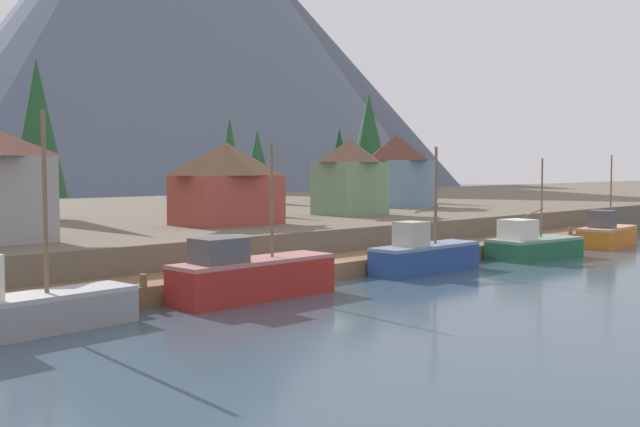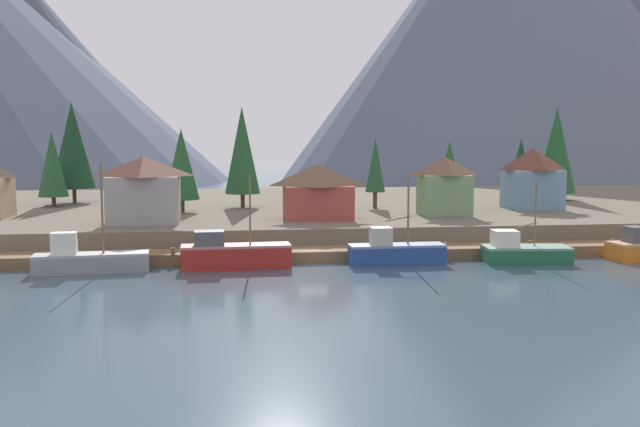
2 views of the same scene
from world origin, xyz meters
name	(u,v)px [view 1 (image 1 of 2)]	position (x,y,z in m)	size (l,w,h in m)	color
ground_plane	(144,260)	(0.00, 20.00, -0.50)	(400.00, 400.00, 1.00)	#384C5B
dock	(305,270)	(0.00, 1.99, 0.50)	(80.00, 4.00, 1.60)	brown
shoreline_bank	(71,228)	(0.00, 32.00, 1.25)	(400.00, 56.00, 2.50)	#665B4C
mountain_east_peak	(163,11)	(70.13, 126.63, 42.41)	(125.03, 125.03, 84.83)	slate
mountain_far_ridge	(233,58)	(103.27, 143.48, 36.33)	(127.89, 127.89, 72.67)	#475160
fishing_boat_grey	(19,310)	(-18.64, -1.63, 1.01)	(9.25, 2.98, 8.89)	gray
fishing_boat_red	(251,276)	(-6.91, -1.47, 1.19)	(9.17, 2.68, 7.79)	maroon
fishing_boat_blue	(424,255)	(7.04, -1.28, 1.08)	(8.33, 2.34, 7.83)	navy
fishing_boat_green	(532,245)	(18.34, -2.08, 0.96)	(7.67, 3.90, 7.16)	#1E5B3D
fishing_boat_orange	(607,234)	(29.95, -1.98, 1.01)	(7.22, 3.62, 7.51)	#CC6B1E
house_blue	(396,170)	(28.91, 19.80, 6.20)	(6.12, 5.91, 7.24)	#6689A8
house_red	(227,183)	(2.09, 12.37, 5.44)	(7.35, 4.75, 5.75)	#9E4238
house_green	(350,176)	(16.22, 13.99, 5.76)	(5.42, 4.52, 6.39)	#6B8E66
conifer_mid_left	(38,128)	(-5.36, 26.16, 9.46)	(4.26, 4.26, 12.24)	#4C3823
conifer_mid_right	(339,157)	(32.33, 31.25, 7.55)	(3.16, 3.16, 8.37)	#4C3823
conifer_back_left	(257,161)	(23.67, 35.42, 7.12)	(3.40, 3.40, 8.04)	#4C3823
conifer_back_right	(369,142)	(37.41, 31.37, 9.36)	(5.44, 5.44, 12.72)	#4C3823
conifer_centre	(230,154)	(10.45, 23.01, 7.62)	(2.38, 2.38, 8.37)	#4C3823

